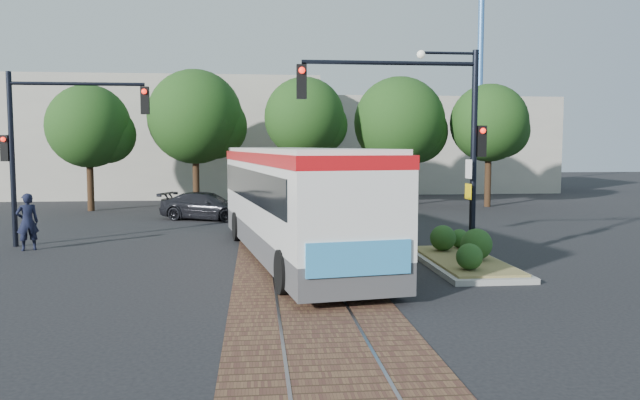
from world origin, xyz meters
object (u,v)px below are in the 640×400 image
(signal_pole_left, at_px, (46,135))
(traffic_island, at_px, (463,254))
(officer, at_px, (27,222))
(signal_pole_main, at_px, (433,122))
(city_bus, at_px, (294,197))
(parked_car, at_px, (206,206))

(signal_pole_left, bearing_deg, traffic_island, -20.36)
(officer, bearing_deg, signal_pole_left, -143.08)
(signal_pole_main, xyz_separation_m, officer, (-12.64, 3.94, -3.20))
(signal_pole_left, bearing_deg, city_bus, -20.83)
(signal_pole_main, relative_size, officer, 3.13)
(city_bus, xyz_separation_m, traffic_island, (4.85, -1.72, -1.57))
(signal_pole_left, relative_size, parked_car, 1.35)
(city_bus, distance_m, signal_pole_main, 4.78)
(signal_pole_main, xyz_separation_m, signal_pole_left, (-12.23, 4.80, -0.29))
(signal_pole_main, height_order, officer, signal_pole_main)
(parked_car, bearing_deg, traffic_island, -122.96)
(parked_car, bearing_deg, signal_pole_main, -125.95)
(signal_pole_left, xyz_separation_m, parked_car, (4.85, 7.26, -3.22))
(city_bus, xyz_separation_m, officer, (-8.75, 2.31, -0.94))
(traffic_island, height_order, officer, officer)
(traffic_island, relative_size, signal_pole_main, 0.87)
(traffic_island, xyz_separation_m, parked_car, (-8.34, 12.16, 0.31))
(signal_pole_main, relative_size, signal_pole_left, 1.00)
(traffic_island, xyz_separation_m, officer, (-13.59, 4.03, 0.63))
(city_bus, distance_m, signal_pole_left, 9.14)
(signal_pole_main, bearing_deg, city_bus, 157.24)
(city_bus, height_order, traffic_island, city_bus)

